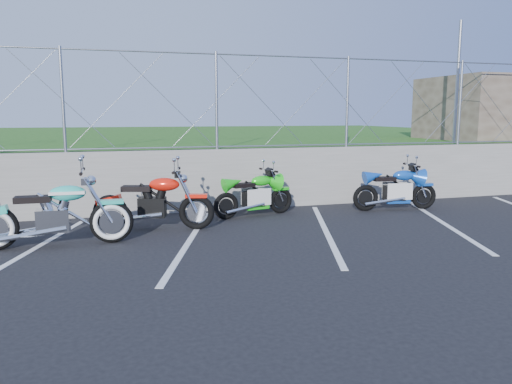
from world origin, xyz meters
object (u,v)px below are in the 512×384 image
object	(u,v)px
cruiser_turquoise	(56,217)
sportbike_blue	(396,191)
naked_orange	(155,204)
sportbike_green	(255,196)

from	to	relation	value
cruiser_turquoise	sportbike_blue	bearing A→B (deg)	10.21
cruiser_turquoise	naked_orange	bearing A→B (deg)	25.45
cruiser_turquoise	naked_orange	distance (m)	1.72
cruiser_turquoise	sportbike_green	distance (m)	3.84
sportbike_blue	sportbike_green	bearing A→B (deg)	-177.12
sportbike_green	cruiser_turquoise	bearing A→B (deg)	-172.27
naked_orange	sportbike_green	bearing A→B (deg)	33.15
naked_orange	sportbike_green	xyz separation A→B (m)	(2.03, 0.64, -0.06)
cruiser_turquoise	naked_orange	size ratio (longest dim) A/B	1.12
cruiser_turquoise	sportbike_green	bearing A→B (deg)	21.34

